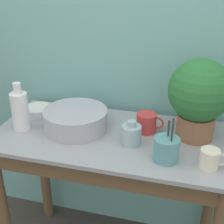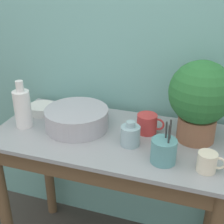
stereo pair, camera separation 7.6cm
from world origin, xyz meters
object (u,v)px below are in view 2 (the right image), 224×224
(bowl_wash_large, at_px, (77,118))
(potted_plant, at_px, (200,97))
(bottle_tall, at_px, (23,108))
(bowl_small_enamel_white, at_px, (42,109))
(mug_cream, at_px, (208,162))
(mug_red, at_px, (147,124))
(bottle_short, at_px, (130,135))
(utensil_cup, at_px, (164,151))

(bowl_wash_large, bearing_deg, potted_plant, 7.00)
(bottle_tall, xyz_separation_m, bowl_small_enamel_white, (0.00, 0.16, -0.08))
(mug_cream, distance_m, bowl_small_enamel_white, 0.91)
(bottle_tall, distance_m, bowl_small_enamel_white, 0.18)
(bottle_tall, height_order, bowl_small_enamel_white, bottle_tall)
(bottle_tall, bearing_deg, mug_red, 12.56)
(potted_plant, xyz_separation_m, bottle_short, (-0.27, -0.14, -0.16))
(mug_red, bearing_deg, bottle_short, -109.39)
(potted_plant, height_order, bowl_small_enamel_white, potted_plant)
(potted_plant, xyz_separation_m, mug_cream, (0.06, -0.23, -0.17))
(mug_cream, xyz_separation_m, utensil_cup, (-0.17, 0.01, 0.01))
(bowl_wash_large, relative_size, bowl_small_enamel_white, 2.15)
(bowl_wash_large, bearing_deg, mug_red, 10.42)
(potted_plant, bearing_deg, bowl_wash_large, -173.00)
(potted_plant, relative_size, bowl_wash_large, 1.20)
(mug_cream, bearing_deg, utensil_cup, 177.42)
(potted_plant, xyz_separation_m, mug_red, (-0.22, -0.01, -0.16))
(potted_plant, xyz_separation_m, bottle_tall, (-0.81, -0.14, -0.11))
(potted_plant, bearing_deg, bowl_small_enamel_white, 178.29)
(bottle_tall, bearing_deg, utensil_cup, -7.04)
(mug_red, relative_size, utensil_cup, 0.70)
(bowl_small_enamel_white, relative_size, utensil_cup, 0.76)
(mug_red, xyz_separation_m, utensil_cup, (0.12, -0.22, 0.01))
(bowl_small_enamel_white, bearing_deg, mug_red, -3.01)
(bowl_wash_large, relative_size, mug_red, 2.36)
(bottle_short, height_order, bowl_small_enamel_white, bottle_short)
(mug_cream, distance_m, mug_red, 0.37)
(utensil_cup, bearing_deg, potted_plant, 64.51)
(mug_cream, xyz_separation_m, bowl_small_enamel_white, (-0.88, 0.26, -0.02))
(mug_cream, bearing_deg, potted_plant, 105.55)
(mug_red, bearing_deg, utensil_cup, -62.12)
(bottle_tall, bearing_deg, mug_cream, -6.17)
(bowl_wash_large, bearing_deg, bowl_small_enamel_white, 159.59)
(bottle_tall, xyz_separation_m, mug_red, (0.59, 0.13, -0.05))
(mug_cream, relative_size, utensil_cup, 0.58)
(utensil_cup, bearing_deg, mug_red, 117.88)
(mug_red, relative_size, bowl_small_enamel_white, 0.91)
(bottle_short, bearing_deg, mug_cream, -15.49)
(potted_plant, xyz_separation_m, bowl_wash_large, (-0.56, -0.07, -0.16))
(bowl_wash_large, bearing_deg, mug_cream, -14.72)
(mug_cream, bearing_deg, mug_red, 141.83)
(potted_plant, relative_size, bottle_short, 3.23)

